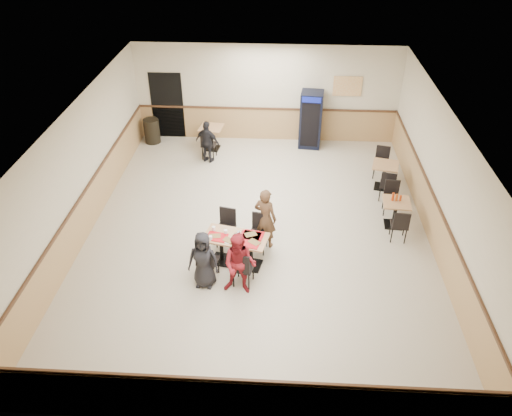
# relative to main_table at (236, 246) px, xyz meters

# --- Properties ---
(ground) EXTENTS (10.00, 10.00, 0.00)m
(ground) POSITION_rel_main_table_xyz_m (0.40, 1.17, -0.48)
(ground) COLOR beige
(ground) RESTS_ON ground
(room_shell) EXTENTS (10.00, 10.00, 10.00)m
(room_shell) POSITION_rel_main_table_xyz_m (2.18, 3.72, 0.10)
(room_shell) COLOR silver
(room_shell) RESTS_ON ground
(main_table) EXTENTS (1.45, 0.93, 0.71)m
(main_table) POSITION_rel_main_table_xyz_m (0.00, 0.00, 0.00)
(main_table) COLOR black
(main_table) RESTS_ON ground
(main_chairs) EXTENTS (1.49, 1.78, 0.91)m
(main_chairs) POSITION_rel_main_table_xyz_m (-0.05, 0.01, -0.02)
(main_chairs) COLOR black
(main_chairs) RESTS_ON ground
(diner_woman_left) EXTENTS (0.66, 0.47, 1.28)m
(diner_woman_left) POSITION_rel_main_table_xyz_m (-0.59, -0.70, 0.17)
(diner_woman_left) COLOR black
(diner_woman_left) RESTS_ON ground
(diner_woman_right) EXTENTS (0.74, 0.61, 1.39)m
(diner_woman_right) POSITION_rel_main_table_xyz_m (0.15, -0.86, 0.22)
(diner_woman_right) COLOR maroon
(diner_woman_right) RESTS_ON ground
(diner_man_opposite) EXTENTS (0.63, 0.53, 1.46)m
(diner_man_opposite) POSITION_rel_main_table_xyz_m (0.59, 0.70, 0.26)
(diner_man_opposite) COLOR #4E3521
(diner_man_opposite) RESTS_ON ground
(lone_diner) EXTENTS (0.80, 0.55, 1.26)m
(lone_diner) POSITION_rel_main_table_xyz_m (-1.24, 4.55, 0.16)
(lone_diner) COLOR black
(lone_diner) RESTS_ON ground
(tabletop_clutter) EXTENTS (1.25, 0.68, 0.12)m
(tabletop_clutter) POSITION_rel_main_table_xyz_m (0.05, -0.04, 0.26)
(tabletop_clutter) COLOR red
(tabletop_clutter) RESTS_ON main_table
(side_table_near) EXTENTS (0.68, 0.68, 0.68)m
(side_table_near) POSITION_rel_main_table_xyz_m (3.65, 1.62, -0.02)
(side_table_near) COLOR black
(side_table_near) RESTS_ON ground
(side_table_near_chair_south) EXTENTS (0.43, 0.43, 0.86)m
(side_table_near_chair_south) POSITION_rel_main_table_xyz_m (3.65, 1.07, -0.04)
(side_table_near_chair_south) COLOR black
(side_table_near_chair_south) RESTS_ON ground
(side_table_near_chair_north) EXTENTS (0.43, 0.43, 0.86)m
(side_table_near_chair_north) POSITION_rel_main_table_xyz_m (3.65, 2.16, -0.04)
(side_table_near_chair_north) COLOR black
(side_table_near_chair_north) RESTS_ON ground
(side_table_far) EXTENTS (0.79, 0.79, 0.71)m
(side_table_far) POSITION_rel_main_table_xyz_m (3.66, 3.36, -0.00)
(side_table_far) COLOR black
(side_table_far) RESTS_ON ground
(side_table_far_chair_south) EXTENTS (0.50, 0.50, 0.90)m
(side_table_far_chair_south) POSITION_rel_main_table_xyz_m (3.66, 2.80, -0.03)
(side_table_far_chair_south) COLOR black
(side_table_far_chair_south) RESTS_ON ground
(side_table_far_chair_north) EXTENTS (0.50, 0.50, 0.90)m
(side_table_far_chair_north) POSITION_rel_main_table_xyz_m (3.66, 3.93, -0.03)
(side_table_far_chair_north) COLOR black
(side_table_far_chair_north) RESTS_ON ground
(condiment_caddy) EXTENTS (0.23, 0.06, 0.20)m
(condiment_caddy) POSITION_rel_main_table_xyz_m (3.62, 1.67, 0.29)
(condiment_caddy) COLOR #AF330C
(condiment_caddy) RESTS_ON side_table_near
(back_table) EXTENTS (0.76, 0.76, 0.72)m
(back_table) POSITION_rel_main_table_xyz_m (-1.24, 5.37, 0.01)
(back_table) COLOR black
(back_table) RESTS_ON ground
(back_table_chair_lone) EXTENTS (0.48, 0.48, 0.92)m
(back_table_chair_lone) POSITION_rel_main_table_xyz_m (-1.24, 4.79, -0.02)
(back_table_chair_lone) COLOR black
(back_table_chair_lone) RESTS_ON ground
(pepsi_cooler) EXTENTS (0.72, 0.73, 1.73)m
(pepsi_cooler) POSITION_rel_main_table_xyz_m (1.76, 5.76, 0.39)
(pepsi_cooler) COLOR black
(pepsi_cooler) RESTS_ON ground
(trash_bin) EXTENTS (0.49, 0.49, 0.76)m
(trash_bin) POSITION_rel_main_table_xyz_m (-3.16, 5.72, -0.09)
(trash_bin) COLOR black
(trash_bin) RESTS_ON ground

